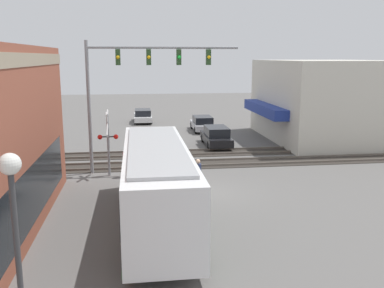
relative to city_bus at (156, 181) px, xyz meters
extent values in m
plane|color=#605E5B|center=(3.73, -2.80, -1.83)|extent=(120.00, 120.00, 0.00)
cube|color=gray|center=(-1.24, 4.85, 4.86)|extent=(16.55, 0.36, 0.50)
cube|color=black|center=(-1.24, 4.75, -0.13)|extent=(13.73, 0.12, 2.20)
cube|color=beige|center=(17.00, -14.88, 1.43)|extent=(12.35, 9.16, 6.53)
cube|color=navy|center=(17.00, -9.75, 0.77)|extent=(8.65, 1.20, 0.80)
cube|color=white|center=(0.01, 0.00, -0.02)|extent=(10.86, 2.55, 2.77)
cube|color=black|center=(0.01, 0.00, 0.40)|extent=(10.65, 2.59, 1.17)
cube|color=#288438|center=(0.01, 0.00, -1.23)|extent=(10.65, 2.58, 0.24)
cube|color=#A5A8AA|center=(0.01, 0.00, 1.43)|extent=(9.23, 2.17, 0.12)
cylinder|color=black|center=(3.24, 0.00, -1.33)|extent=(1.00, 2.57, 1.00)
cylinder|color=black|center=(-3.62, 0.00, -1.33)|extent=(1.00, 2.57, 1.00)
cylinder|color=gray|center=(8.46, 3.43, 2.03)|extent=(0.20, 0.20, 7.73)
cylinder|color=gray|center=(8.46, -0.94, 5.50)|extent=(0.16, 8.74, 0.16)
cube|color=#284723|center=(8.46, 1.68, 4.95)|extent=(0.30, 0.27, 0.90)
sphere|color=yellow|center=(8.29, 1.68, 4.95)|extent=(0.20, 0.20, 0.20)
cube|color=#284723|center=(8.46, -0.07, 4.95)|extent=(0.30, 0.27, 0.90)
sphere|color=yellow|center=(8.29, -0.07, 4.95)|extent=(0.20, 0.20, 0.20)
cube|color=#284723|center=(8.46, -1.82, 4.95)|extent=(0.30, 0.27, 0.90)
sphere|color=green|center=(8.29, -1.82, 4.95)|extent=(0.20, 0.20, 0.20)
cube|color=#284723|center=(8.46, -3.56, 4.95)|extent=(0.30, 0.27, 0.90)
sphere|color=yellow|center=(8.29, -3.56, 4.95)|extent=(0.20, 0.20, 0.20)
cylinder|color=gray|center=(7.77, 2.37, -0.03)|extent=(0.14, 0.14, 3.60)
cube|color=white|center=(7.77, 2.37, 1.27)|extent=(1.41, 0.06, 1.41)
cube|color=white|center=(7.77, 2.37, 1.27)|extent=(1.41, 0.06, 1.41)
cylinder|color=#38383A|center=(7.77, 2.37, 0.47)|extent=(0.08, 0.90, 0.08)
sphere|color=red|center=(7.72, 1.92, 0.47)|extent=(0.28, 0.28, 0.28)
sphere|color=red|center=(7.72, 2.82, 0.47)|extent=(0.28, 0.28, 0.28)
cylinder|color=#38383A|center=(-8.34, 3.21, 0.44)|extent=(0.12, 0.12, 4.54)
sphere|color=white|center=(-8.34, 3.21, 2.93)|extent=(0.44, 0.44, 0.44)
cube|color=#332D28|center=(9.73, -2.80, -1.81)|extent=(2.60, 60.00, 0.03)
cube|color=#6B6056|center=(9.01, -2.80, -1.75)|extent=(0.07, 60.00, 0.15)
cube|color=#6B6056|center=(10.45, -2.80, -1.75)|extent=(0.07, 60.00, 0.15)
cube|color=#332D28|center=(12.93, -2.80, -1.81)|extent=(2.60, 60.00, 0.03)
cube|color=#6B6056|center=(12.21, -2.80, -1.75)|extent=(0.07, 60.00, 0.15)
cube|color=#6B6056|center=(13.65, -2.80, -1.75)|extent=(0.07, 60.00, 0.15)
cube|color=black|center=(15.38, -5.40, -1.28)|extent=(4.70, 1.80, 0.58)
cube|color=black|center=(15.15, -5.40, -0.65)|extent=(2.58, 1.62, 0.68)
cylinder|color=black|center=(16.84, -5.40, -1.51)|extent=(0.64, 1.82, 0.64)
cylinder|color=black|center=(13.93, -5.40, -1.51)|extent=(0.64, 1.82, 0.64)
cube|color=#B7B7BC|center=(22.24, -5.40, -1.32)|extent=(4.42, 1.80, 0.51)
cube|color=black|center=(22.02, -5.40, -0.75)|extent=(2.43, 1.62, 0.63)
cylinder|color=black|center=(23.61, -5.40, -1.51)|extent=(0.64, 1.82, 0.64)
cylinder|color=black|center=(20.87, -5.40, -1.51)|extent=(0.64, 1.82, 0.64)
cube|color=silver|center=(28.45, 0.00, -1.32)|extent=(4.68, 1.80, 0.50)
cube|color=black|center=(28.21, 0.00, -0.76)|extent=(2.58, 1.62, 0.62)
cylinder|color=black|center=(29.90, 0.00, -1.51)|extent=(0.64, 1.82, 0.64)
cylinder|color=black|center=(26.99, 0.00, -1.51)|extent=(0.64, 1.82, 0.64)
cylinder|color=#2D3351|center=(7.31, 1.39, -1.44)|extent=(0.28, 0.28, 0.78)
cylinder|color=maroon|center=(7.31, 1.39, -0.72)|extent=(0.34, 0.34, 0.65)
sphere|color=tan|center=(7.31, 1.39, -0.29)|extent=(0.21, 0.21, 0.21)
cylinder|color=#473828|center=(3.59, -2.24, -1.40)|extent=(0.28, 0.28, 0.87)
cylinder|color=#262D4C|center=(3.59, -2.24, -0.60)|extent=(0.34, 0.34, 0.72)
sphere|color=tan|center=(3.59, -2.24, -0.12)|extent=(0.24, 0.24, 0.24)
camera|label=1|loc=(-16.76, 0.77, 4.97)|focal=40.00mm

